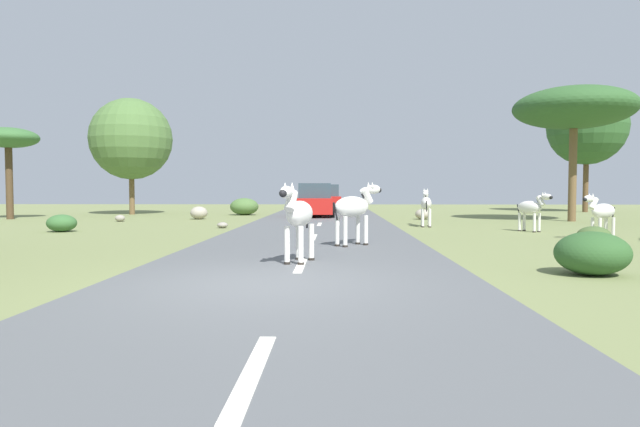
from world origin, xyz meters
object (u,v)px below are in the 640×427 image
at_px(car_0, 315,201).
at_px(bush_3, 592,253).
at_px(bush_4, 594,236).
at_px(tree_0, 574,109).
at_px(tree_7, 8,140).
at_px(car_1, 325,199).
at_px(rock_0, 199,213).
at_px(zebra_2, 354,208).
at_px(tree_3, 587,126).
at_px(rock_2, 423,214).
at_px(rock_4, 120,218).
at_px(rock_3, 223,225).
at_px(zebra_3, 531,208).
at_px(zebra_4, 602,212).
at_px(tree_5, 131,139).
at_px(zebra_0, 298,215).
at_px(bush_2, 244,207).
at_px(bush_0, 62,223).
at_px(zebra_1, 426,204).

distance_m(car_0, bush_3, 19.98).
bearing_deg(bush_4, tree_0, 69.34).
bearing_deg(tree_7, car_1, 30.43).
bearing_deg(tree_0, rock_0, 176.06).
relative_size(zebra_2, bush_3, 1.29).
xyz_separation_m(car_1, tree_3, (16.91, 0.35, 4.69)).
distance_m(rock_2, rock_4, 14.33).
bearing_deg(rock_4, bush_3, -46.51).
height_order(car_0, car_1, same).
bearing_deg(car_0, rock_4, -156.40).
height_order(car_1, rock_3, car_1).
height_order(zebra_3, car_1, car_1).
xyz_separation_m(zebra_4, tree_5, (-19.88, 15.21, 3.59)).
relative_size(zebra_2, rock_2, 2.15).
distance_m(car_0, rock_4, 9.71).
bearing_deg(zebra_0, tree_3, -109.73).
bearing_deg(bush_2, zebra_3, -44.71).
height_order(zebra_4, tree_3, tree_3).
height_order(zebra_3, tree_7, tree_7).
distance_m(bush_0, rock_0, 8.48).
bearing_deg(car_0, car_1, 84.91).
height_order(bush_2, bush_3, bush_2).
bearing_deg(rock_3, tree_3, 36.38).
bearing_deg(tree_7, tree_5, 51.42).
xyz_separation_m(rock_0, rock_4, (-3.11, -2.09, -0.16)).
bearing_deg(tree_3, bush_3, -114.14).
xyz_separation_m(zebra_0, rock_4, (-9.13, 14.03, -0.83)).
bearing_deg(rock_0, bush_0, -109.26).
xyz_separation_m(zebra_3, bush_2, (-12.05, 11.93, -0.34)).
bearing_deg(bush_2, bush_3, -65.82).
xyz_separation_m(zebra_4, bush_0, (-17.47, 2.25, -0.51)).
height_order(zebra_2, tree_3, tree_3).
distance_m(zebra_1, bush_2, 12.89).
distance_m(zebra_2, rock_3, 8.39).
bearing_deg(bush_3, rock_4, 133.49).
height_order(tree_5, bush_0, tree_5).
xyz_separation_m(tree_0, bush_2, (-16.16, 5.60, -4.69)).
bearing_deg(zebra_2, rock_2, 120.69).
distance_m(zebra_3, tree_3, 19.77).
relative_size(car_0, rock_0, 5.23).
bearing_deg(bush_3, rock_2, 90.50).
xyz_separation_m(zebra_1, rock_3, (-7.92, -0.98, -0.79)).
relative_size(zebra_0, tree_7, 0.36).
height_order(bush_0, rock_2, bush_0).
height_order(zebra_0, zebra_4, zebra_0).
bearing_deg(zebra_3, bush_2, -75.67).
xyz_separation_m(zebra_4, bush_2, (-13.15, 14.64, -0.33)).
xyz_separation_m(car_0, bush_2, (-4.14, 2.35, -0.36)).
relative_size(bush_2, rock_3, 3.77).
bearing_deg(rock_0, bush_4, -42.24).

